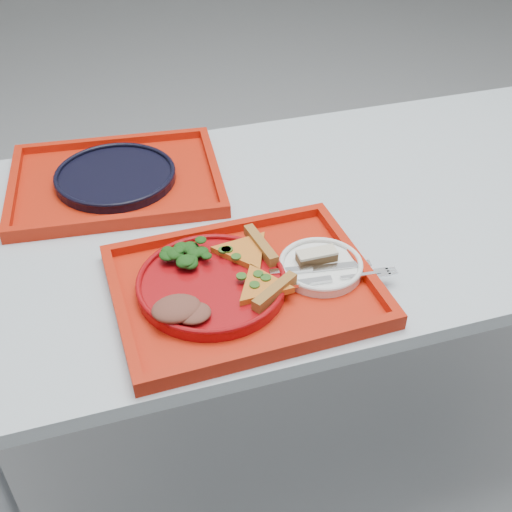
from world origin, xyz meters
name	(u,v)px	position (x,y,z in m)	size (l,w,h in m)	color
ground	(308,425)	(0.00, 0.00, 0.00)	(10.00, 10.00, 0.00)	#93959B
table	(323,234)	(0.00, 0.00, 0.68)	(1.60, 0.80, 0.75)	#ABB4BF
tray_main	(244,289)	(-0.24, -0.21, 0.76)	(0.45, 0.35, 0.01)	#B21C09
tray_far	(117,183)	(-0.41, 0.21, 0.76)	(0.45, 0.35, 0.01)	#B21C09
dinner_plate	(212,285)	(-0.30, -0.20, 0.77)	(0.26, 0.26, 0.02)	maroon
side_plate	(321,268)	(-0.10, -0.21, 0.77)	(0.15, 0.15, 0.01)	white
navy_plate	(116,177)	(-0.41, 0.21, 0.77)	(0.26, 0.26, 0.02)	black
pizza_slice_a	(262,284)	(-0.22, -0.24, 0.79)	(0.11, 0.10, 0.02)	orange
pizza_slice_b	(245,250)	(-0.22, -0.14, 0.79)	(0.13, 0.11, 0.02)	orange
salad_heap	(186,252)	(-0.33, -0.13, 0.80)	(0.08, 0.07, 0.04)	black
meat_portion	(176,309)	(-0.37, -0.26, 0.79)	(0.08, 0.07, 0.02)	brown
dessert_bar	(317,256)	(-0.10, -0.20, 0.79)	(0.07, 0.03, 0.02)	#472C17
knife	(320,267)	(-0.10, -0.22, 0.78)	(0.18, 0.02, 0.01)	silver
fork	(340,278)	(-0.08, -0.26, 0.78)	(0.18, 0.02, 0.01)	silver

